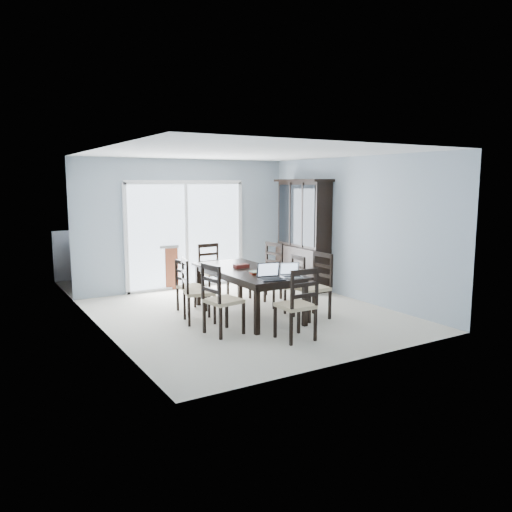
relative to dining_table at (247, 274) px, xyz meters
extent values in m
plane|color=beige|center=(0.00, 0.00, -0.67)|extent=(5.00, 5.00, 0.00)
plane|color=white|center=(0.00, 0.00, 1.93)|extent=(5.00, 5.00, 0.00)
cube|color=#96A6B3|center=(0.00, 2.50, 0.63)|extent=(4.50, 0.02, 2.60)
cube|color=#96A6B3|center=(-2.25, 0.00, 0.63)|extent=(0.02, 5.00, 2.60)
cube|color=#96A6B3|center=(2.25, 0.00, 0.63)|extent=(0.02, 5.00, 2.60)
cube|color=gray|center=(0.00, 3.50, -0.72)|extent=(4.50, 2.00, 0.10)
cube|color=#99999E|center=(0.00, 4.50, -0.12)|extent=(4.50, 0.06, 1.10)
cube|color=black|center=(0.00, 0.00, 0.06)|extent=(1.00, 2.20, 0.04)
cube|color=black|center=(0.00, 0.00, 0.00)|extent=(0.88, 2.08, 0.10)
cube|color=black|center=(-0.42, -1.00, -0.33)|extent=(0.07, 0.07, 0.69)
cube|color=black|center=(0.42, -1.00, -0.33)|extent=(0.07, 0.07, 0.69)
cube|color=black|center=(-0.42, 1.00, -0.33)|extent=(0.07, 0.07, 0.69)
cube|color=black|center=(0.42, 1.00, -0.33)|extent=(0.07, 0.07, 0.69)
cube|color=black|center=(2.01, 1.25, -0.25)|extent=(0.45, 1.30, 0.85)
cube|color=black|center=(2.04, 1.25, 0.83)|extent=(0.38, 1.30, 1.30)
cube|color=black|center=(2.01, 1.25, 1.50)|extent=(0.50, 1.38, 0.05)
cube|color=black|center=(1.84, 0.83, 0.83)|extent=(0.02, 0.36, 1.18)
cube|color=black|center=(1.84, 1.25, 0.83)|extent=(0.02, 0.36, 1.18)
cube|color=black|center=(1.84, 1.67, 0.83)|extent=(0.02, 0.36, 1.18)
cube|color=silver|center=(0.00, 2.48, 0.38)|extent=(2.40, 0.02, 2.10)
cube|color=white|center=(0.00, 2.46, 1.47)|extent=(2.52, 0.05, 0.08)
cube|color=white|center=(0.00, 2.46, 0.38)|extent=(0.06, 0.05, 2.10)
cube|color=white|center=(0.00, 2.46, -0.65)|extent=(2.52, 0.05, 0.05)
cube|color=black|center=(-1.03, -0.55, -0.45)|extent=(0.04, 0.04, 0.45)
cube|color=black|center=(-0.96, -0.94, -0.45)|extent=(0.04, 0.04, 0.45)
cube|color=black|center=(-0.63, -0.48, -0.45)|extent=(0.04, 0.04, 0.45)
cube|color=black|center=(-0.57, -0.88, -0.45)|extent=(0.04, 0.04, 0.45)
cube|color=#D0BB8B|center=(-0.80, -0.71, -0.19)|extent=(0.51, 0.51, 0.05)
cube|color=black|center=(-0.99, 0.25, -0.45)|extent=(0.04, 0.04, 0.44)
cube|color=black|center=(-1.08, -0.13, -0.45)|extent=(0.04, 0.04, 0.44)
cube|color=black|center=(-0.61, 0.16, -0.45)|extent=(0.04, 0.04, 0.44)
cube|color=black|center=(-0.70, -0.22, -0.45)|extent=(0.04, 0.04, 0.44)
cube|color=#D0BB8B|center=(-0.85, 0.02, -0.20)|extent=(0.52, 0.52, 0.05)
cube|color=black|center=(-0.88, 0.83, -0.48)|extent=(0.04, 0.04, 0.39)
cube|color=black|center=(-0.83, 0.49, -0.48)|extent=(0.04, 0.04, 0.39)
cube|color=black|center=(-0.54, 0.88, -0.48)|extent=(0.04, 0.04, 0.39)
cube|color=black|center=(-0.49, 0.54, -0.48)|extent=(0.04, 0.04, 0.39)
cube|color=#D0BB8B|center=(-0.68, 0.68, -0.26)|extent=(0.43, 0.43, 0.05)
cube|color=black|center=(0.98, -0.90, -0.44)|extent=(0.04, 0.04, 0.46)
cube|color=black|center=(0.97, -0.49, -0.44)|extent=(0.04, 0.04, 0.46)
cube|color=black|center=(0.57, -0.91, -0.44)|extent=(0.04, 0.04, 0.46)
cube|color=black|center=(0.56, -0.50, -0.44)|extent=(0.04, 0.04, 0.46)
cube|color=#D0BB8B|center=(0.77, -0.70, -0.19)|extent=(0.46, 0.46, 0.05)
cube|color=black|center=(0.91, -0.28, -0.47)|extent=(0.03, 0.03, 0.40)
cube|color=black|center=(0.93, 0.08, -0.47)|extent=(0.03, 0.03, 0.40)
cube|color=black|center=(0.56, -0.27, -0.47)|extent=(0.03, 0.03, 0.40)
cube|color=black|center=(0.57, 0.09, -0.47)|extent=(0.03, 0.03, 0.40)
cube|color=#D0BB8B|center=(0.74, -0.10, -0.25)|extent=(0.41, 0.41, 0.05)
cube|color=black|center=(1.09, 0.65, -0.44)|extent=(0.04, 0.04, 0.46)
cube|color=black|center=(1.01, 1.05, -0.44)|extent=(0.04, 0.04, 0.46)
cube|color=black|center=(0.69, 0.57, -0.44)|extent=(0.04, 0.04, 0.46)
cube|color=black|center=(0.62, 0.97, -0.44)|extent=(0.04, 0.04, 0.46)
cube|color=#D0BB8B|center=(0.85, 0.81, -0.19)|extent=(0.52, 0.52, 0.05)
cube|color=black|center=(-0.28, -1.64, -0.45)|extent=(0.04, 0.04, 0.45)
cube|color=black|center=(0.12, -1.65, -0.45)|extent=(0.04, 0.04, 0.45)
cube|color=black|center=(-0.27, -1.24, -0.45)|extent=(0.04, 0.04, 0.45)
cube|color=black|center=(0.13, -1.25, -0.45)|extent=(0.04, 0.04, 0.45)
cube|color=#D0BB8B|center=(-0.08, -1.45, -0.20)|extent=(0.45, 0.45, 0.05)
cube|color=black|center=(0.28, 1.63, -0.45)|extent=(0.04, 0.04, 0.44)
cube|color=black|center=(-0.11, 1.62, -0.45)|extent=(0.04, 0.04, 0.44)
cube|color=black|center=(0.29, 1.24, -0.45)|extent=(0.04, 0.04, 0.44)
cube|color=black|center=(-0.10, 1.23, -0.45)|extent=(0.04, 0.04, 0.44)
cube|color=#D0BB8B|center=(0.09, 1.43, -0.21)|extent=(0.44, 0.44, 0.05)
cube|color=black|center=(-0.13, -0.94, 0.09)|extent=(0.39, 0.31, 0.02)
cube|color=silver|center=(-0.13, -0.94, 0.21)|extent=(0.31, 0.10, 0.19)
cube|color=#BEBEC0|center=(0.23, -0.92, 0.09)|extent=(0.35, 0.29, 0.02)
cube|color=silver|center=(0.23, -0.92, 0.19)|extent=(0.27, 0.11, 0.16)
cube|color=#9A2813|center=(-0.05, -0.41, 0.09)|extent=(0.26, 0.22, 0.03)
cube|color=gold|center=(-0.04, -0.41, 0.11)|extent=(0.27, 0.22, 0.01)
cube|color=black|center=(0.00, -0.90, 0.08)|extent=(0.11, 0.08, 0.01)
cube|color=#470E0E|center=(-0.01, 0.18, 0.11)|extent=(0.25, 0.13, 0.06)
cube|color=maroon|center=(-0.86, 3.33, -0.25)|extent=(1.98, 1.84, 0.84)
cube|color=gray|center=(-0.86, 3.33, 0.20)|extent=(2.04, 1.90, 0.06)
camera|label=1|loc=(-3.95, -6.86, 1.48)|focal=35.00mm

